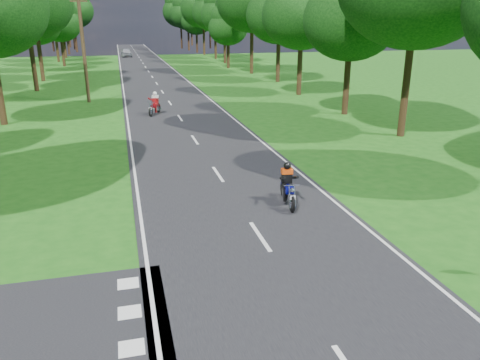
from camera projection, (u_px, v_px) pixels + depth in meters
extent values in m
plane|color=#185212|center=(283.00, 271.00, 11.79)|extent=(160.00, 160.00, 0.00)
cube|color=black|center=(149.00, 72.00, 57.63)|extent=(7.00, 140.00, 0.02)
cube|color=silver|center=(260.00, 236.00, 13.62)|extent=(0.12, 2.00, 0.01)
cube|color=silver|center=(218.00, 174.00, 19.12)|extent=(0.12, 2.00, 0.01)
cube|color=silver|center=(195.00, 140.00, 24.62)|extent=(0.12, 2.00, 0.01)
cube|color=silver|center=(180.00, 118.00, 30.12)|extent=(0.12, 2.00, 0.01)
cube|color=silver|center=(170.00, 103.00, 35.62)|extent=(0.12, 2.00, 0.01)
cube|color=silver|center=(162.00, 92.00, 41.12)|extent=(0.12, 2.00, 0.01)
cube|color=silver|center=(157.00, 83.00, 46.62)|extent=(0.12, 2.00, 0.01)
cube|color=silver|center=(152.00, 77.00, 52.13)|extent=(0.12, 2.00, 0.01)
cube|color=silver|center=(149.00, 71.00, 57.63)|extent=(0.12, 2.00, 0.01)
cube|color=silver|center=(146.00, 67.00, 63.13)|extent=(0.12, 2.00, 0.01)
cube|color=silver|center=(143.00, 63.00, 68.63)|extent=(0.12, 2.00, 0.01)
cube|color=silver|center=(141.00, 60.00, 74.13)|extent=(0.12, 2.00, 0.01)
cube|color=silver|center=(139.00, 57.00, 79.63)|extent=(0.12, 2.00, 0.01)
cube|color=silver|center=(137.00, 55.00, 85.13)|extent=(0.12, 2.00, 0.01)
cube|color=silver|center=(136.00, 53.00, 90.63)|extent=(0.12, 2.00, 0.01)
cube|color=silver|center=(135.00, 51.00, 96.13)|extent=(0.12, 2.00, 0.01)
cube|color=silver|center=(134.00, 49.00, 101.63)|extent=(0.12, 2.00, 0.01)
cube|color=silver|center=(133.00, 48.00, 107.13)|extent=(0.12, 2.00, 0.01)
cube|color=silver|center=(132.00, 47.00, 112.63)|extent=(0.12, 2.00, 0.01)
cube|color=silver|center=(131.00, 45.00, 118.14)|extent=(0.12, 2.00, 0.01)
cube|color=silver|center=(121.00, 72.00, 56.85)|extent=(0.10, 140.00, 0.01)
cube|color=silver|center=(175.00, 71.00, 58.40)|extent=(0.10, 140.00, 0.01)
cube|color=silver|center=(132.00, 348.00, 8.97)|extent=(0.50, 0.50, 0.01)
cube|color=silver|center=(130.00, 312.00, 10.07)|extent=(0.50, 0.50, 0.01)
cube|color=silver|center=(128.00, 283.00, 11.17)|extent=(0.50, 0.50, 0.01)
cylinder|color=black|center=(34.00, 66.00, 41.20)|extent=(0.40, 0.40, 4.32)
ellipsoid|color=black|center=(25.00, 2.00, 39.48)|extent=(7.56, 7.56, 6.42)
cylinder|color=black|center=(41.00, 59.00, 47.96)|extent=(0.40, 0.40, 4.40)
ellipsoid|color=black|center=(33.00, 3.00, 46.20)|extent=(7.71, 7.71, 6.55)
cylinder|color=black|center=(41.00, 59.00, 56.71)|extent=(0.40, 0.40, 3.20)
ellipsoid|color=black|center=(36.00, 24.00, 55.44)|extent=(5.60, 5.60, 4.76)
ellipsoid|color=black|center=(34.00, 10.00, 54.93)|extent=(4.80, 4.80, 4.08)
cylinder|color=black|center=(63.00, 54.00, 63.91)|extent=(0.40, 0.40, 3.22)
ellipsoid|color=black|center=(60.00, 24.00, 62.62)|extent=(5.64, 5.64, 4.79)
ellipsoid|color=black|center=(58.00, 11.00, 62.12)|extent=(4.83, 4.83, 4.11)
cylinder|color=black|center=(57.00, 50.00, 70.60)|extent=(0.40, 0.40, 3.61)
ellipsoid|color=black|center=(54.00, 19.00, 69.16)|extent=(6.31, 6.31, 5.37)
ellipsoid|color=black|center=(52.00, 6.00, 68.59)|extent=(5.41, 5.41, 4.60)
cylinder|color=black|center=(65.00, 50.00, 78.01)|extent=(0.40, 0.40, 2.67)
ellipsoid|color=black|center=(63.00, 29.00, 76.94)|extent=(4.67, 4.67, 3.97)
ellipsoid|color=black|center=(62.00, 21.00, 76.52)|extent=(4.00, 4.00, 3.40)
ellipsoid|color=black|center=(61.00, 12.00, 76.10)|extent=(3.00, 3.00, 2.55)
cylinder|color=black|center=(68.00, 46.00, 86.28)|extent=(0.40, 0.40, 3.09)
ellipsoid|color=black|center=(66.00, 24.00, 85.05)|extent=(5.40, 5.40, 4.59)
ellipsoid|color=black|center=(65.00, 15.00, 84.56)|extent=(4.63, 4.63, 3.93)
ellipsoid|color=black|center=(64.00, 7.00, 84.08)|extent=(3.47, 3.47, 2.95)
cylinder|color=black|center=(76.00, 40.00, 92.25)|extent=(0.40, 0.40, 4.48)
ellipsoid|color=black|center=(73.00, 11.00, 90.47)|extent=(7.84, 7.84, 6.66)
cylinder|color=black|center=(74.00, 40.00, 100.30)|extent=(0.40, 0.40, 4.09)
ellipsoid|color=black|center=(71.00, 15.00, 98.67)|extent=(7.16, 7.16, 6.09)
ellipsoid|color=black|center=(70.00, 5.00, 98.02)|extent=(6.14, 6.14, 5.22)
cylinder|color=black|center=(405.00, 94.00, 24.83)|extent=(0.40, 0.40, 4.56)
cylinder|color=black|center=(346.00, 88.00, 30.92)|extent=(0.40, 0.40, 3.49)
ellipsoid|color=black|center=(351.00, 19.00, 29.53)|extent=(6.12, 6.12, 5.20)
cylinder|color=black|center=(299.00, 73.00, 39.07)|extent=(0.40, 0.40, 3.69)
ellipsoid|color=black|center=(302.00, 15.00, 37.60)|extent=(6.46, 6.46, 5.49)
cylinder|color=black|center=(278.00, 63.00, 47.42)|extent=(0.40, 0.40, 3.74)
ellipsoid|color=black|center=(279.00, 15.00, 45.93)|extent=(6.55, 6.55, 5.57)
cylinder|color=black|center=(252.00, 53.00, 54.78)|extent=(0.40, 0.40, 4.64)
ellipsoid|color=black|center=(252.00, 1.00, 52.93)|extent=(8.12, 8.12, 6.91)
cylinder|color=black|center=(228.00, 57.00, 61.39)|extent=(0.40, 0.40, 2.91)
ellipsoid|color=black|center=(228.00, 28.00, 60.23)|extent=(5.09, 5.09, 4.33)
ellipsoid|color=black|center=(228.00, 17.00, 59.78)|extent=(4.36, 4.36, 3.71)
ellipsoid|color=black|center=(228.00, 5.00, 59.32)|extent=(3.27, 3.27, 2.78)
cylinder|color=black|center=(225.00, 50.00, 68.38)|extent=(0.40, 0.40, 3.88)
ellipsoid|color=black|center=(225.00, 15.00, 66.83)|extent=(6.78, 6.78, 5.77)
ellipsoid|color=black|center=(224.00, 1.00, 66.22)|extent=(5.81, 5.81, 4.94)
cylinder|color=black|center=(216.00, 46.00, 76.17)|extent=(0.40, 0.40, 4.18)
ellipsoid|color=black|center=(215.00, 12.00, 74.51)|extent=(7.31, 7.31, 6.21)
cylinder|color=black|center=(204.00, 42.00, 84.24)|extent=(0.40, 0.40, 4.63)
ellipsoid|color=black|center=(203.00, 8.00, 82.40)|extent=(8.11, 8.11, 6.89)
cylinder|color=black|center=(197.00, 44.00, 91.10)|extent=(0.40, 0.40, 3.36)
ellipsoid|color=black|center=(196.00, 21.00, 89.76)|extent=(5.88, 5.88, 5.00)
ellipsoid|color=black|center=(196.00, 12.00, 89.23)|extent=(5.04, 5.04, 4.29)
ellipsoid|color=black|center=(196.00, 3.00, 88.70)|extent=(3.78, 3.78, 3.21)
cylinder|color=black|center=(189.00, 40.00, 97.48)|extent=(0.40, 0.40, 4.09)
ellipsoid|color=black|center=(188.00, 15.00, 95.86)|extent=(7.15, 7.15, 6.08)
ellipsoid|color=black|center=(187.00, 4.00, 95.21)|extent=(6.13, 6.13, 5.21)
cylinder|color=black|center=(182.00, 38.00, 104.43)|extent=(0.40, 0.40, 4.48)
ellipsoid|color=black|center=(181.00, 12.00, 102.64)|extent=(7.84, 7.84, 6.66)
ellipsoid|color=black|center=(180.00, 1.00, 101.93)|extent=(6.72, 6.72, 5.71)
cylinder|color=black|center=(70.00, 39.00, 108.74)|extent=(0.40, 0.40, 3.84)
ellipsoid|color=black|center=(67.00, 17.00, 107.21)|extent=(6.72, 6.72, 5.71)
ellipsoid|color=black|center=(66.00, 9.00, 106.61)|extent=(5.76, 5.76, 4.90)
ellipsoid|color=black|center=(65.00, 0.00, 106.00)|extent=(4.32, 4.32, 3.67)
cylinder|color=black|center=(192.00, 37.00, 117.31)|extent=(0.40, 0.40, 4.16)
ellipsoid|color=black|center=(191.00, 15.00, 115.66)|extent=(7.28, 7.28, 6.19)
ellipsoid|color=black|center=(191.00, 6.00, 115.00)|extent=(6.24, 6.24, 5.30)
cylinder|color=black|center=(53.00, 42.00, 94.58)|extent=(0.40, 0.40, 3.52)
ellipsoid|color=black|center=(50.00, 20.00, 93.17)|extent=(6.16, 6.16, 5.24)
ellipsoid|color=black|center=(49.00, 11.00, 92.62)|extent=(5.28, 5.28, 4.49)
ellipsoid|color=black|center=(48.00, 1.00, 92.06)|extent=(3.96, 3.96, 3.37)
cylinder|color=black|center=(210.00, 38.00, 104.89)|extent=(0.40, 0.40, 4.48)
ellipsoid|color=black|center=(210.00, 12.00, 103.11)|extent=(7.84, 7.84, 6.66)
ellipsoid|color=black|center=(210.00, 1.00, 102.40)|extent=(6.72, 6.72, 5.71)
cylinder|color=#382616|center=(83.00, 49.00, 34.77)|extent=(0.26, 0.26, 8.00)
cube|color=#382616|center=(79.00, 1.00, 33.70)|extent=(1.20, 0.10, 0.10)
imported|color=#BBBEC3|center=(126.00, 52.00, 80.76)|extent=(1.88, 4.31, 1.45)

